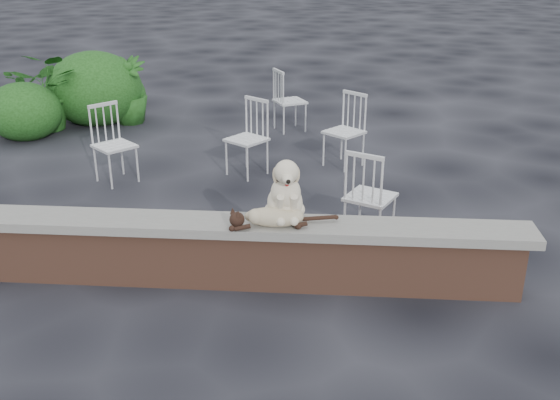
# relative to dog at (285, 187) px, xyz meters

# --- Properties ---
(ground) EXTENTS (60.00, 60.00, 0.00)m
(ground) POSITION_rel_dog_xyz_m (-1.05, -0.08, -0.86)
(ground) COLOR black
(ground) RESTS_ON ground
(brick_wall) EXTENTS (6.00, 0.30, 0.50)m
(brick_wall) POSITION_rel_dog_xyz_m (-1.05, -0.08, -0.61)
(brick_wall) COLOR brown
(brick_wall) RESTS_ON ground
(capstone) EXTENTS (6.20, 0.40, 0.08)m
(capstone) POSITION_rel_dog_xyz_m (-1.05, -0.08, -0.32)
(capstone) COLOR slate
(capstone) RESTS_ON brick_wall
(dog) EXTENTS (0.45, 0.54, 0.57)m
(dog) POSITION_rel_dog_xyz_m (0.00, 0.00, 0.00)
(dog) COLOR beige
(dog) RESTS_ON capstone
(cat) EXTENTS (1.10, 0.43, 0.18)m
(cat) POSITION_rel_dog_xyz_m (-0.08, -0.15, -0.19)
(cat) COLOR #C4B18C
(cat) RESTS_ON capstone
(chair_e) EXTENTS (0.76, 0.76, 0.94)m
(chair_e) POSITION_rel_dog_xyz_m (-0.24, 4.63, -0.39)
(chair_e) COLOR white
(chair_e) RESTS_ON ground
(chair_c) EXTENTS (0.75, 0.75, 0.94)m
(chair_c) POSITION_rel_dog_xyz_m (0.76, 0.86, -0.39)
(chair_c) COLOR white
(chair_c) RESTS_ON ground
(chair_d) EXTENTS (0.79, 0.79, 0.94)m
(chair_d) POSITION_rel_dog_xyz_m (0.55, 3.04, -0.39)
(chair_d) COLOR white
(chair_d) RESTS_ON ground
(chair_b) EXTENTS (0.78, 0.78, 0.94)m
(chair_b) POSITION_rel_dog_xyz_m (-0.65, 2.62, -0.39)
(chair_b) COLOR white
(chair_b) RESTS_ON ground
(chair_a) EXTENTS (0.79, 0.79, 0.94)m
(chair_a) POSITION_rel_dog_xyz_m (-2.19, 2.25, -0.39)
(chair_a) COLOR white
(chair_a) RESTS_ON ground
(potted_plant_a) EXTENTS (1.10, 0.96, 1.20)m
(potted_plant_a) POSITION_rel_dog_xyz_m (-3.91, 4.39, -0.26)
(potted_plant_a) COLOR #183E11
(potted_plant_a) RESTS_ON ground
(potted_plant_b) EXTENTS (0.69, 0.69, 1.04)m
(potted_plant_b) POSITION_rel_dog_xyz_m (-2.81, 4.87, -0.34)
(potted_plant_b) COLOR #183E11
(potted_plant_b) RESTS_ON ground
(shrubbery) EXTENTS (2.05, 2.11, 1.18)m
(shrubbery) POSITION_rel_dog_xyz_m (-3.47, 4.72, -0.40)
(shrubbery) COLOR #183E11
(shrubbery) RESTS_ON ground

